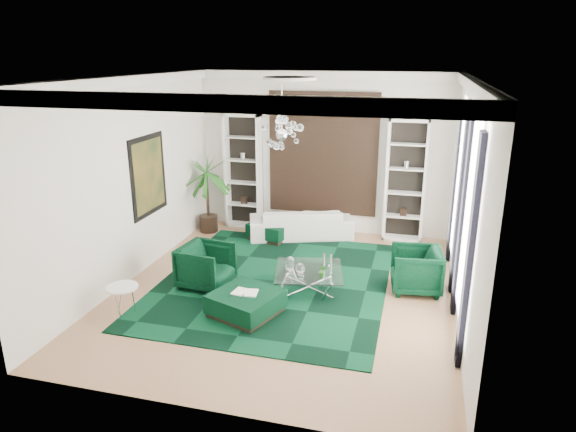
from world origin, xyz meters
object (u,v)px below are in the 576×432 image
(armchair_left, at_px, (206,266))
(ottoman_front, at_px, (246,304))
(coffee_table, at_px, (309,281))
(palm, at_px, (207,184))
(sofa, at_px, (301,223))
(armchair_right, at_px, (416,270))
(side_table, at_px, (124,301))
(ottoman_side, at_px, (272,230))

(armchair_left, height_order, ottoman_front, armchair_left)
(coffee_table, height_order, palm, palm)
(sofa, xyz_separation_m, armchair_right, (2.69, -2.28, 0.06))
(coffee_table, distance_m, palm, 4.16)
(armchair_right, relative_size, ottoman_front, 0.89)
(sofa, height_order, side_table, sofa)
(ottoman_side, distance_m, palm, 1.92)
(armchair_right, bearing_deg, ottoman_side, -127.77)
(armchair_left, xyz_separation_m, side_table, (-0.89, -1.37, -0.16))
(armchair_left, relative_size, armchair_right, 1.00)
(ottoman_front, bearing_deg, sofa, 89.77)
(armchair_left, xyz_separation_m, ottoman_side, (0.46, 2.80, -0.21))
(ottoman_side, height_order, ottoman_front, same)
(armchair_right, bearing_deg, armchair_left, -84.73)
(sofa, height_order, palm, palm)
(armchair_right, relative_size, ottoman_side, 0.99)
(sofa, xyz_separation_m, coffee_table, (0.80, -2.80, -0.14))
(sofa, bearing_deg, coffee_table, 86.68)
(coffee_table, bearing_deg, armchair_left, -171.68)
(armchair_left, distance_m, armchair_right, 3.87)
(ottoman_front, distance_m, side_table, 2.03)
(ottoman_side, height_order, side_table, side_table)
(palm, bearing_deg, armchair_left, -67.83)
(armchair_left, bearing_deg, ottoman_front, -121.77)
(side_table, bearing_deg, sofa, 65.97)
(palm, bearing_deg, side_table, -86.15)
(sofa, relative_size, ottoman_side, 2.66)
(ottoman_side, bearing_deg, ottoman_front, -80.44)
(armchair_right, height_order, ottoman_side, armchair_right)
(sofa, height_order, ottoman_side, sofa)
(sofa, distance_m, armchair_right, 3.53)
(armchair_left, relative_size, ottoman_front, 0.89)
(coffee_table, relative_size, ottoman_front, 1.20)
(sofa, bearing_deg, ottoman_side, 3.98)
(armchair_left, distance_m, palm, 3.23)
(sofa, height_order, armchair_left, armchair_left)
(side_table, bearing_deg, armchair_right, 24.90)
(armchair_left, bearing_deg, palm, 29.01)
(sofa, xyz_separation_m, ottoman_side, (-0.63, -0.27, -0.15))
(coffee_table, bearing_deg, ottoman_side, 119.60)
(coffee_table, bearing_deg, side_table, -149.42)
(armchair_left, height_order, side_table, armchair_left)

